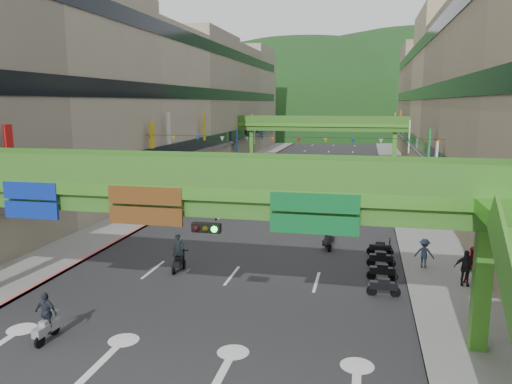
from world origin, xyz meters
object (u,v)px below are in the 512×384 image
scooter_rider_near (178,254)px  pedestrian_red (473,268)px  scooter_rider_mid (328,234)px  car_yellow (331,162)px  overpass_near (209,206)px  car_silver (244,176)px

scooter_rider_near → pedestrian_red: size_ratio=1.14×
pedestrian_red → scooter_rider_near: bearing=-177.2°
scooter_rider_mid → car_yellow: (-2.59, 40.83, -0.28)m
overpass_near → scooter_rider_near: overpass_near is taller
overpass_near → scooter_rider_mid: (3.70, 12.67, -4.19)m
car_silver → pedestrian_red: size_ratio=2.35×
scooter_rider_near → car_yellow: size_ratio=0.50×
overpass_near → pedestrian_red: overpass_near is taller
scooter_rider_near → car_silver: bearing=97.2°
car_yellow → pedestrian_red: 46.87m
car_yellow → scooter_rider_mid: bearing=-87.5°
overpass_near → pedestrian_red: bearing=34.5°
scooter_rider_mid → car_silver: bearing=114.7°
scooter_rider_near → car_silver: 31.49m
scooter_rider_near → pedestrian_red: (15.23, 1.03, -0.07)m
scooter_rider_near → scooter_rider_mid: scooter_rider_near is taller
overpass_near → car_yellow: bearing=88.8°
scooter_rider_near → pedestrian_red: scooter_rider_near is taller
scooter_rider_near → car_yellow: 47.07m
pedestrian_red → car_yellow: bearing=101.4°
scooter_rider_near → car_silver: scooter_rider_near is taller
scooter_rider_near → overpass_near: bearing=-59.4°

